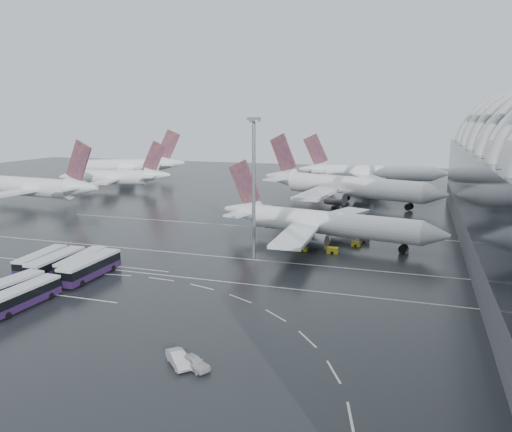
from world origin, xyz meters
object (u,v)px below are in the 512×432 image
(gse_cart_belly_b, at_px, (364,240))
(gse_cart_belly_e, at_px, (356,244))
(airliner_gate_b, at_px, (344,187))
(jet_remote_west, at_px, (40,188))
(airliner_gate_c, at_px, (370,173))
(bus_row_near_c, at_px, (82,263))
(bus_row_near_a, at_px, (41,260))
(gse_cart_belly_a, at_px, (333,250))
(jet_remote_mid, at_px, (117,177))
(airliner_main, at_px, (322,223))
(gse_cart_belly_c, at_px, (303,249))
(bus_row_far_c, at_px, (23,296))
(van_curve_c, at_px, (178,359))
(floodlight_mast, at_px, (254,171))
(bus_row_near_d, at_px, (90,267))
(bus_row_far_b, at_px, (2,292))
(bus_row_near_b, at_px, (56,263))
(jet_remote_far, at_px, (129,166))
(van_curve_b, at_px, (194,362))
(gse_cart_belly_d, at_px, (404,251))

(gse_cart_belly_b, distance_m, gse_cart_belly_e, 3.98)
(airliner_gate_b, bearing_deg, jet_remote_west, -142.21)
(airliner_gate_c, height_order, bus_row_near_c, airliner_gate_c)
(bus_row_near_a, distance_m, gse_cart_belly_a, 55.60)
(airliner_gate_c, distance_m, jet_remote_mid, 98.69)
(airliner_main, xyz_separation_m, bus_row_near_a, (-44.90, -34.86, -2.71))
(airliner_gate_b, xyz_separation_m, gse_cart_belly_c, (0.26, -60.68, -4.94))
(bus_row_far_c, relative_size, van_curve_c, 2.78)
(bus_row_far_c, bearing_deg, gse_cart_belly_b, -36.16)
(bus_row_near_c, distance_m, gse_cart_belly_c, 43.06)
(jet_remote_west, bearing_deg, gse_cart_belly_c, 167.31)
(floodlight_mast, xyz_separation_m, gse_cart_belly_a, (14.11, 8.21, -16.44))
(gse_cart_belly_b, bearing_deg, airliner_main, -161.43)
(airliner_gate_b, height_order, bus_row_near_d, airliner_gate_b)
(bus_row_far_b, bearing_deg, gse_cart_belly_b, -35.21)
(bus_row_near_b, xyz_separation_m, bus_row_far_c, (6.68, -15.19, -0.06))
(bus_row_far_b, distance_m, gse_cart_belly_e, 67.74)
(jet_remote_west, xyz_separation_m, gse_cart_belly_b, (102.67, -18.34, -4.72))
(bus_row_near_d, distance_m, bus_row_far_c, 14.70)
(jet_remote_west, distance_m, van_curve_c, 120.31)
(jet_remote_far, xyz_separation_m, gse_cart_belly_c, (100.32, -95.43, -5.16))
(bus_row_near_c, bearing_deg, van_curve_b, -133.19)
(airliner_gate_b, distance_m, gse_cart_belly_e, 54.52)
(floodlight_mast, bearing_deg, jet_remote_far, 131.76)
(floodlight_mast, height_order, gse_cart_belly_e, floodlight_mast)
(bus_row_near_c, bearing_deg, bus_row_near_b, 106.60)
(jet_remote_far, height_order, bus_row_near_b, jet_remote_far)
(van_curve_b, distance_m, gse_cart_belly_d, 60.00)
(airliner_gate_b, relative_size, gse_cart_belly_e, 32.65)
(jet_remote_mid, distance_m, bus_row_far_b, 118.81)
(jet_remote_far, relative_size, gse_cart_belly_a, 20.92)
(airliner_gate_b, xyz_separation_m, gse_cart_belly_b, (11.62, -49.60, -4.86))
(airliner_gate_b, bearing_deg, jet_remote_mid, -163.77)
(bus_row_far_c, distance_m, gse_cart_belly_b, 69.08)
(jet_remote_mid, bearing_deg, bus_row_far_b, 99.64)
(gse_cart_belly_b, bearing_deg, van_curve_c, -102.43)
(gse_cart_belly_c, bearing_deg, gse_cart_belly_b, 44.27)
(jet_remote_far, xyz_separation_m, gse_cart_belly_a, (106.52, -95.28, -5.06))
(bus_row_near_a, height_order, gse_cart_belly_b, bus_row_near_a)
(bus_row_near_b, bearing_deg, van_curve_b, -125.04)
(airliner_gate_c, xyz_separation_m, bus_row_far_c, (-35.21, -147.64, -3.49))
(bus_row_far_b, distance_m, gse_cart_belly_a, 59.91)
(airliner_main, distance_m, gse_cart_belly_c, 9.29)
(van_curve_b, height_order, gse_cart_belly_d, van_curve_b)
(bus_row_near_c, distance_m, gse_cart_belly_e, 55.45)
(airliner_main, xyz_separation_m, gse_cart_belly_b, (8.90, 2.99, -3.77))
(bus_row_near_b, distance_m, gse_cart_belly_b, 63.09)
(jet_remote_mid, bearing_deg, jet_remote_far, -81.80)
(airliner_main, relative_size, bus_row_far_b, 3.75)
(bus_row_near_d, height_order, van_curve_b, bus_row_near_d)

